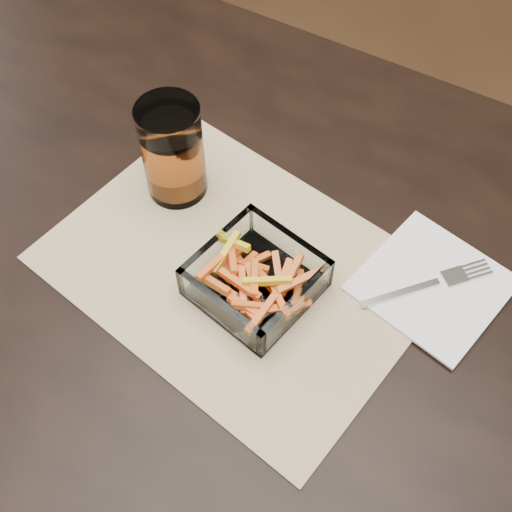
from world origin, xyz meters
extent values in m
plane|color=#331E0F|center=(0.00, 0.00, 0.00)|extent=(4.50, 4.50, 0.00)
cube|color=black|center=(0.00, 0.00, 0.73)|extent=(1.60, 0.90, 0.03)
cylinder|color=black|center=(-0.72, 0.37, 0.36)|extent=(0.06, 0.06, 0.72)
cube|color=tan|center=(0.01, -0.01, 0.75)|extent=(0.50, 0.40, 0.00)
cube|color=white|center=(0.05, -0.03, 0.76)|extent=(0.15, 0.15, 0.01)
cube|color=white|center=(0.06, 0.04, 0.78)|extent=(0.13, 0.03, 0.05)
cube|color=white|center=(0.04, -0.09, 0.78)|extent=(0.13, 0.03, 0.05)
cube|color=white|center=(-0.01, -0.01, 0.78)|extent=(0.03, 0.13, 0.05)
cube|color=white|center=(0.11, -0.04, 0.78)|extent=(0.03, 0.13, 0.05)
cylinder|color=white|center=(-0.13, 0.06, 0.82)|extent=(0.08, 0.08, 0.14)
cylinder|color=#AF4E19|center=(-0.13, 0.06, 0.81)|extent=(0.07, 0.07, 0.09)
cube|color=white|center=(0.23, 0.09, 0.76)|extent=(0.19, 0.19, 0.00)
cube|color=silver|center=(0.20, 0.06, 0.76)|extent=(0.07, 0.08, 0.00)
cube|color=silver|center=(0.25, 0.11, 0.76)|extent=(0.04, 0.04, 0.00)
cube|color=silver|center=(0.26, 0.14, 0.76)|extent=(0.02, 0.03, 0.00)
cube|color=silver|center=(0.27, 0.14, 0.76)|extent=(0.02, 0.03, 0.00)
cube|color=silver|center=(0.27, 0.13, 0.76)|extent=(0.02, 0.03, 0.00)
cube|color=silver|center=(0.28, 0.13, 0.76)|extent=(0.02, 0.03, 0.00)
camera|label=1|loc=(0.25, -0.37, 1.43)|focal=45.00mm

